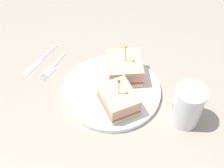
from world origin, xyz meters
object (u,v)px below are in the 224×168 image
fork (51,68)px  knife (39,61)px  plate (112,91)px  drink_glass (187,107)px  sandwich_half_back (125,68)px  sandwich_half_front (119,100)px

fork → knife: (1.96, 4.34, 0.00)cm
plate → knife: bearing=73.6°
fork → knife: size_ratio=0.90×
plate → drink_glass: bearing=-103.4°
sandwich_half_back → knife: 24.88cm
plate → knife: plate is taller
knife → sandwich_half_front: bearing=-114.8°
sandwich_half_back → fork: bearing=92.2°
drink_glass → fork: 37.84cm
sandwich_half_back → fork: sandwich_half_back is taller
sandwich_half_front → fork: sandwich_half_front is taller
knife → drink_glass: bearing=-105.1°
drink_glass → knife: drink_glass is taller
sandwich_half_back → drink_glass: bearing=-121.1°
drink_glass → fork: drink_glass is taller
drink_glass → knife: 42.49cm
fork → knife: 4.76cm
sandwich_half_front → knife: sandwich_half_front is taller
knife → sandwich_half_back: bearing=-92.7°
plate → fork: size_ratio=2.07×
drink_glass → fork: (9.02, 36.47, -4.47)cm
plate → drink_glass: size_ratio=2.35×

